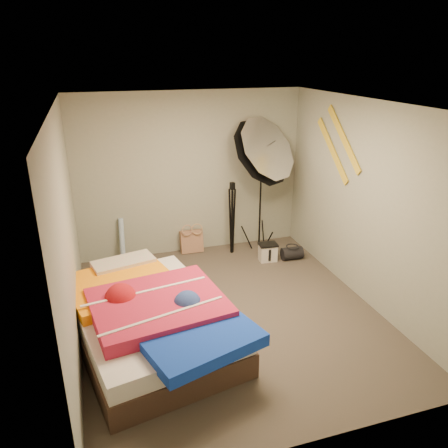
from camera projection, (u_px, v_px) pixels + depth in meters
name	position (u px, v px, depth m)	size (l,w,h in m)	color
floor	(231.00, 314.00, 5.36)	(4.00, 4.00, 0.00)	#4B4138
ceiling	(232.00, 104.00, 4.45)	(4.00, 4.00, 0.00)	silver
wall_back	(191.00, 175.00, 6.68)	(3.50, 3.50, 0.00)	gray
wall_front	(318.00, 313.00, 3.13)	(3.50, 3.50, 0.00)	gray
wall_left	(68.00, 237.00, 4.42)	(4.00, 4.00, 0.00)	gray
wall_right	(366.00, 204.00, 5.39)	(4.00, 4.00, 0.00)	gray
tote_bag	(192.00, 241.00, 6.98)	(0.36, 0.11, 0.36)	tan
wrapping_roll	(122.00, 240.00, 6.62)	(0.08, 0.08, 0.68)	#5E8EC5
camera_case	(268.00, 253.00, 6.70)	(0.26, 0.18, 0.26)	beige
duffel_bag	(292.00, 253.00, 6.75)	(0.20, 0.20, 0.32)	black
wall_stripe_upper	(344.00, 139.00, 5.66)	(0.02, 1.10, 0.10)	gold
wall_stripe_lower	(332.00, 150.00, 5.96)	(0.02, 1.10, 0.10)	gold
bed	(150.00, 318.00, 4.73)	(1.93, 2.47, 0.62)	#422D23
photo_umbrella	(261.00, 153.00, 6.41)	(1.09, 1.20, 2.25)	black
camera_tripod	(232.00, 213.00, 6.77)	(0.08, 0.08, 1.16)	black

